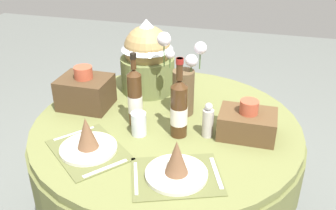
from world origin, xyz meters
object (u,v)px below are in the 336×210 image
(wine_bottle_left, at_px, (135,97))
(pepper_mill, at_px, (208,121))
(woven_basket_side_right, at_px, (247,123))
(flower_vase, at_px, (183,82))
(woven_basket_side_left, at_px, (85,91))
(wine_bottle_centre, at_px, (179,108))
(tumbler_near_right, at_px, (139,124))
(place_setting_right, at_px, (177,166))
(place_setting_left, at_px, (88,141))
(dining_table, at_px, (166,149))
(gift_tub_back_left, at_px, (147,54))

(wine_bottle_left, bearing_deg, pepper_mill, -2.81)
(pepper_mill, distance_m, woven_basket_side_right, 0.18)
(flower_vase, distance_m, woven_basket_side_left, 0.50)
(wine_bottle_centre, bearing_deg, tumbler_near_right, -165.99)
(pepper_mill, bearing_deg, place_setting_right, -101.29)
(place_setting_left, distance_m, pepper_mill, 0.52)
(dining_table, height_order, tumbler_near_right, tumbler_near_right)
(wine_bottle_centre, relative_size, woven_basket_side_left, 1.46)
(gift_tub_back_left, xyz_separation_m, woven_basket_side_right, (0.57, -0.33, -0.15))
(gift_tub_back_left, distance_m, woven_basket_side_left, 0.38)
(wine_bottle_centre, bearing_deg, wine_bottle_left, 168.87)
(place_setting_right, distance_m, woven_basket_side_left, 0.73)
(wine_bottle_left, bearing_deg, woven_basket_side_right, 3.83)
(dining_table, distance_m, flower_vase, 0.34)
(woven_basket_side_left, bearing_deg, place_setting_left, -63.00)
(place_setting_right, distance_m, wine_bottle_left, 0.44)
(wine_bottle_left, height_order, wine_bottle_centre, wine_bottle_centre)
(wine_bottle_centre, xyz_separation_m, woven_basket_side_left, (-0.52, 0.14, -0.05))
(wine_bottle_centre, bearing_deg, place_setting_left, -146.53)
(pepper_mill, bearing_deg, gift_tub_back_left, 136.37)
(wine_bottle_left, distance_m, woven_basket_side_left, 0.32)
(wine_bottle_centre, bearing_deg, place_setting_right, -77.76)
(dining_table, bearing_deg, place_setting_left, -129.66)
(woven_basket_side_left, bearing_deg, tumbler_near_right, -27.93)
(place_setting_left, relative_size, place_setting_right, 1.04)
(place_setting_left, xyz_separation_m, wine_bottle_centre, (0.34, 0.22, 0.09))
(dining_table, distance_m, place_setting_right, 0.45)
(pepper_mill, xyz_separation_m, woven_basket_side_left, (-0.65, 0.12, 0.01))
(pepper_mill, bearing_deg, tumbler_near_right, -166.95)
(wine_bottle_left, bearing_deg, dining_table, 17.02)
(wine_bottle_centre, height_order, pepper_mill, wine_bottle_centre)
(place_setting_right, xyz_separation_m, tumbler_near_right, (-0.24, 0.25, 0.01))
(flower_vase, distance_m, tumbler_near_right, 0.31)
(tumbler_near_right, height_order, woven_basket_side_right, woven_basket_side_right)
(place_setting_left, height_order, woven_basket_side_left, woven_basket_side_left)
(dining_table, height_order, place_setting_right, place_setting_right)
(place_setting_left, distance_m, tumbler_near_right, 0.24)
(wine_bottle_centre, bearing_deg, dining_table, 133.86)
(wine_bottle_centre, distance_m, pepper_mill, 0.14)
(place_setting_right, distance_m, tumbler_near_right, 0.34)
(woven_basket_side_right, bearing_deg, wine_bottle_left, -176.17)
(wine_bottle_left, bearing_deg, wine_bottle_centre, -11.13)
(place_setting_left, bearing_deg, place_setting_right, -9.52)
(pepper_mill, bearing_deg, wine_bottle_centre, -168.28)
(wine_bottle_centre, relative_size, gift_tub_back_left, 0.92)
(wine_bottle_left, height_order, tumbler_near_right, wine_bottle_left)
(gift_tub_back_left, distance_m, woven_basket_side_right, 0.68)
(woven_basket_side_left, bearing_deg, flower_vase, 7.99)
(wine_bottle_left, bearing_deg, place_setting_right, -49.75)
(dining_table, xyz_separation_m, woven_basket_side_right, (0.37, -0.01, 0.22))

